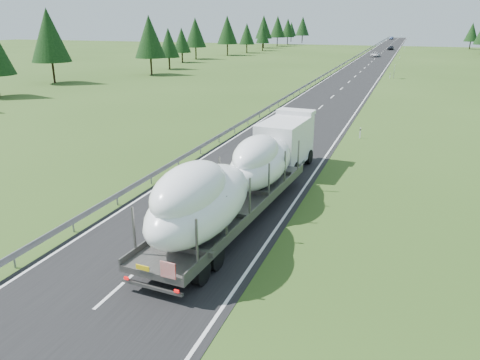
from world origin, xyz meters
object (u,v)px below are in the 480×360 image
(boat_truck, at_px, (244,172))
(distant_van, at_px, (375,54))
(distant_car_dark, at_px, (391,48))
(distant_car_blue, at_px, (391,38))
(highway_sign, at_px, (394,69))

(boat_truck, xyz_separation_m, distant_van, (-2.90, 125.33, -1.81))
(distant_van, relative_size, distant_car_dark, 1.09)
(boat_truck, bearing_deg, distant_car_blue, 91.12)
(highway_sign, bearing_deg, distant_car_dark, 93.33)
(distant_van, distance_m, distant_car_dark, 35.83)
(highway_sign, relative_size, distant_van, 0.52)
(highway_sign, bearing_deg, distant_van, 98.16)
(highway_sign, xyz_separation_m, distant_car_dark, (-5.26, 90.40, -1.02))
(distant_van, bearing_deg, highway_sign, -79.67)
(distant_car_blue, bearing_deg, distant_car_dark, -81.50)
(boat_truck, height_order, distant_car_dark, boat_truck)
(boat_truck, distance_m, distant_van, 125.38)
(distant_van, distance_m, distant_car_blue, 135.19)
(boat_truck, relative_size, distant_car_blue, 4.76)
(highway_sign, relative_size, boat_truck, 0.12)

